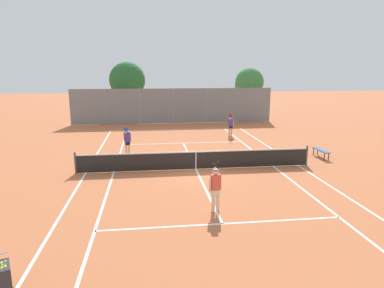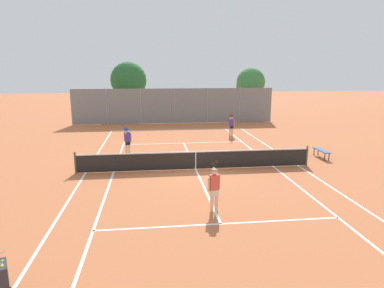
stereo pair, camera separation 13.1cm
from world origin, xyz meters
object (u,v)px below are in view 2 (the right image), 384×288
tree_behind_right (250,83)px  loose_tennis_ball_0 (147,135)px  player_far_right (231,124)px  courtside_bench (322,151)px  tree_behind_left (129,81)px  player_near_side (214,187)px  tennis_net (196,160)px  loose_tennis_ball_1 (194,169)px  player_far_left (128,140)px

tree_behind_right → loose_tennis_ball_0: bearing=-139.6°
player_far_right → loose_tennis_ball_0: player_far_right is taller
courtside_bench → tree_behind_left: bearing=124.1°
player_far_right → loose_tennis_ball_0: size_ratio=26.88×
player_near_side → courtside_bench: size_ratio=1.18×
tree_behind_left → tree_behind_right: (12.58, -0.14, -0.25)m
tennis_net → loose_tennis_ball_0: size_ratio=181.82×
tennis_net → loose_tennis_ball_1: 0.49m
loose_tennis_ball_0 → courtside_bench: size_ratio=0.04×
tree_behind_right → loose_tennis_ball_1: bearing=-113.6°
player_far_left → loose_tennis_ball_1: player_far_left is taller
loose_tennis_ball_1 → courtside_bench: courtside_bench is taller
player_far_left → loose_tennis_ball_1: size_ratio=26.88×
player_far_right → player_near_side: bearing=-105.7°
player_near_side → player_far_left: bearing=112.2°
tennis_net → tree_behind_left: tree_behind_left is taller
loose_tennis_ball_0 → courtside_bench: 13.04m
loose_tennis_ball_1 → tree_behind_left: 19.93m
player_near_side → player_far_left: (-3.60, 8.80, 0.00)m
loose_tennis_ball_1 → tree_behind_left: size_ratio=0.01×
tennis_net → tree_behind_left: 19.79m
tennis_net → player_far_right: bearing=65.5°
player_near_side → player_far_left: 9.51m
tree_behind_right → tennis_net: bearing=-113.5°
courtside_bench → tree_behind_right: tree_behind_right is taller
tree_behind_right → player_near_side: bearing=-108.8°
loose_tennis_ball_0 → tree_behind_right: tree_behind_right is taller
tennis_net → loose_tennis_ball_1: size_ratio=181.82×
loose_tennis_ball_0 → player_near_side: bearing=-80.6°
loose_tennis_ball_1 → player_far_right: bearing=65.3°
tennis_net → tree_behind_left: (-4.38, 19.01, 3.35)m
player_near_side → tree_behind_left: 24.89m
player_far_left → courtside_bench: (11.16, -2.02, -0.52)m
loose_tennis_ball_0 → loose_tennis_ball_1: (2.45, -9.81, 0.00)m
player_far_right → tree_behind_right: bearing=67.3°
tennis_net → player_far_right: size_ratio=6.76×
player_far_left → loose_tennis_ball_1: (3.55, -3.55, -0.89)m
courtside_bench → tree_behind_right: (0.67, 17.42, 3.20)m
player_far_left → tree_behind_right: tree_behind_right is taller
tennis_net → tree_behind_right: (8.20, 18.87, 3.10)m
player_far_left → courtside_bench: 11.36m
player_far_left → tree_behind_left: (-0.74, 15.54, 2.93)m
player_near_side → loose_tennis_ball_1: (-0.05, 5.25, -0.89)m
tree_behind_right → courtside_bench: bearing=-92.2°
tennis_net → player_far_left: player_far_left is taller
player_near_side → player_far_right: (3.86, 13.73, 0.00)m
tennis_net → courtside_bench: 7.67m
player_near_side → player_far_right: bearing=74.3°
player_far_right → tree_behind_left: size_ratio=0.31×
tennis_net → tree_behind_right: tree_behind_right is taller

